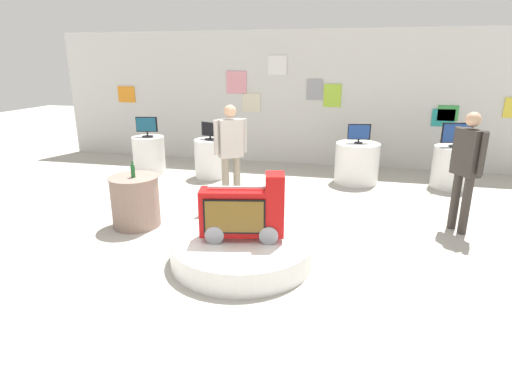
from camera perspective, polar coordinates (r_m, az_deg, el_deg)
name	(u,v)px	position (r m, az deg, el deg)	size (l,w,h in m)	color
ground_plane	(247,253)	(5.24, -1.29, -9.62)	(30.00, 30.00, 0.00)	#B2ADA3
back_wall_display	(298,99)	(9.56, 5.94, 11.98)	(11.77, 0.13, 3.02)	silver
main_display_pedestal	(242,249)	(5.02, -1.94, -9.06)	(1.75, 1.75, 0.29)	white
novelty_firetruck_tv	(243,213)	(4.82, -1.77, -4.02)	(1.03, 0.51, 0.82)	gray
display_pedestal_left_rear	(211,158)	(8.53, -6.37, 3.75)	(0.68, 0.68, 0.80)	white
tv_on_left_rear	(210,131)	(8.41, -6.50, 7.57)	(0.40, 0.24, 0.36)	black
display_pedestal_center_rear	(149,155)	(9.08, -14.84, 4.11)	(0.68, 0.68, 0.80)	white
tv_on_center_rear	(147,126)	(8.96, -15.16, 8.00)	(0.45, 0.24, 0.42)	black
display_pedestal_right_rear	(452,167)	(8.63, 25.90, 2.28)	(0.73, 0.73, 0.80)	white
tv_on_right_rear	(457,134)	(8.51, 26.45, 6.43)	(0.57, 0.23, 0.45)	black
display_pedestal_far_right	(357,163)	(8.34, 14.02, 3.05)	(0.86, 0.86, 0.80)	white
tv_on_far_right	(359,133)	(8.22, 14.32, 7.14)	(0.44, 0.17, 0.38)	black
side_table_round	(135,201)	(6.20, -16.63, -2.14)	(0.72, 0.72, 0.75)	gray
bottle_on_side_table	(133,171)	(6.04, -16.97, 1.93)	(0.06, 0.06, 0.24)	#195926
shopper_browsing_near_truck	(231,148)	(6.62, -3.59, 5.19)	(0.47, 0.38, 1.69)	gray
shopper_browsing_rear	(466,164)	(6.28, 27.54, 2.68)	(0.36, 0.49, 1.71)	#38332D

